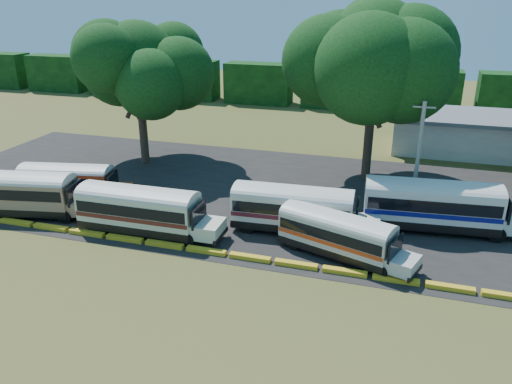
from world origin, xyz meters
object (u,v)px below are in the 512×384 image
(bus_beige, at_px, (20,191))
(bus_red, at_px, (69,179))
(tree_west, at_px, (137,63))
(bus_white_red, at_px, (339,233))
(bus_cream_west, at_px, (142,208))

(bus_beige, height_order, bus_red, bus_beige)
(bus_beige, distance_m, tree_west, 16.35)
(bus_white_red, height_order, tree_west, tree_west)
(bus_red, height_order, bus_cream_west, bus_cream_west)
(bus_beige, height_order, bus_cream_west, bus_beige)
(bus_white_red, bearing_deg, bus_red, -169.44)
(bus_red, distance_m, bus_white_red, 22.68)
(bus_white_red, bearing_deg, tree_west, 166.28)
(bus_beige, xyz_separation_m, bus_white_red, (23.88, 0.54, -0.29))
(bus_white_red, relative_size, tree_west, 0.68)
(bus_cream_west, height_order, bus_white_red, bus_cream_west)
(bus_white_red, bearing_deg, bus_beige, -159.77)
(bus_beige, xyz_separation_m, bus_cream_west, (10.25, -0.08, -0.04))
(tree_west, bearing_deg, bus_red, -96.97)
(bus_red, height_order, bus_white_red, bus_white_red)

